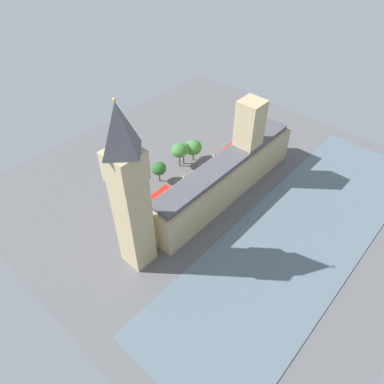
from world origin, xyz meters
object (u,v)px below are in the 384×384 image
(plane_tree_corner, at_px, (179,150))
(street_lamp_slot_11, at_px, (120,198))
(pedestrian_opposite_hall, at_px, (246,153))
(double_decker_bus_near_tower, at_px, (229,151))
(pedestrian_midblock, at_px, (248,152))
(car_black_kerbside, at_px, (188,183))
(plane_tree_far_end, at_px, (159,169))
(pedestrian_leading, at_px, (226,167))
(parliament_building, at_px, (228,172))
(car_dark_green_under_trees, at_px, (204,172))
(clock_tower, at_px, (129,191))
(plane_tree_trailing, at_px, (183,149))
(plane_tree_slot_10, at_px, (193,147))
(double_decker_bus_by_river_gate, at_px, (158,198))

(plane_tree_corner, height_order, street_lamp_slot_11, plane_tree_corner)
(pedestrian_opposite_hall, distance_m, street_lamp_slot_11, 56.65)
(street_lamp_slot_11, bearing_deg, double_decker_bus_near_tower, -101.36)
(pedestrian_midblock, bearing_deg, car_black_kerbside, 45.50)
(plane_tree_far_end, bearing_deg, pedestrian_leading, -122.51)
(parliament_building, distance_m, car_dark_green_under_trees, 15.01)
(double_decker_bus_near_tower, xyz_separation_m, pedestrian_midblock, (-4.92, -7.17, -1.95))
(clock_tower, distance_m, plane_tree_trailing, 52.60)
(car_dark_green_under_trees, relative_size, plane_tree_far_end, 0.53)
(parliament_building, distance_m, pedestrian_opposite_hall, 25.29)
(car_black_kerbside, relative_size, pedestrian_leading, 2.70)
(car_dark_green_under_trees, xyz_separation_m, plane_tree_slot_10, (8.97, -3.51, 5.31))
(clock_tower, bearing_deg, car_black_kerbside, -71.69)
(plane_tree_far_end, xyz_separation_m, plane_tree_slot_10, (-0.74, -18.25, 0.18))
(parliament_building, distance_m, pedestrian_midblock, 26.46)
(pedestrian_leading, distance_m, plane_tree_slot_10, 15.20)
(car_black_kerbside, relative_size, plane_tree_trailing, 0.49)
(car_dark_green_under_trees, bearing_deg, double_decker_bus_near_tower, 88.41)
(double_decker_bus_near_tower, relative_size, street_lamp_slot_11, 1.65)
(plane_tree_trailing, distance_m, street_lamp_slot_11, 33.22)
(pedestrian_midblock, bearing_deg, plane_tree_slot_10, 17.51)
(pedestrian_leading, relative_size, plane_tree_slot_10, 0.19)
(pedestrian_opposite_hall, bearing_deg, clock_tower, -7.12)
(plane_tree_slot_10, bearing_deg, double_decker_bus_by_river_gate, 105.71)
(car_dark_green_under_trees, relative_size, plane_tree_corner, 0.43)
(clock_tower, xyz_separation_m, double_decker_bus_near_tower, (11.09, -58.92, -25.11))
(clock_tower, xyz_separation_m, street_lamp_slot_11, (20.89, -10.14, -23.25))
(double_decker_bus_by_river_gate, height_order, plane_tree_corner, plane_tree_corner)
(car_black_kerbside, bearing_deg, pedestrian_opposite_hall, -100.64)
(plane_tree_trailing, distance_m, plane_tree_slot_10, 4.57)
(pedestrian_leading, height_order, pedestrian_midblock, pedestrian_leading)
(plane_tree_corner, bearing_deg, car_black_kerbside, 147.98)
(car_black_kerbside, relative_size, pedestrian_midblock, 3.04)
(car_black_kerbside, xyz_separation_m, plane_tree_corner, (10.33, -6.46, 6.69))
(parliament_building, relative_size, car_dark_green_under_trees, 15.09)
(pedestrian_leading, xyz_separation_m, plane_tree_trailing, (14.88, 8.46, 6.39))
(plane_tree_trailing, bearing_deg, pedestrian_leading, -150.37)
(plane_tree_far_end, bearing_deg, car_black_kerbside, -151.22)
(double_decker_bus_near_tower, distance_m, double_decker_bus_by_river_gate, 38.39)
(double_decker_bus_near_tower, bearing_deg, pedestrian_opposite_hall, 46.30)
(parliament_building, xyz_separation_m, double_decker_bus_near_tower, (12.24, -16.92, -6.17))
(plane_tree_corner, bearing_deg, street_lamp_slot_11, 91.64)
(plane_tree_far_end, relative_size, street_lamp_slot_11, 1.30)
(car_dark_green_under_trees, distance_m, car_black_kerbside, 9.41)
(parliament_building, distance_m, plane_tree_trailing, 22.97)
(plane_tree_corner, bearing_deg, double_decker_bus_near_tower, -120.90)
(parliament_building, relative_size, pedestrian_leading, 39.25)
(pedestrian_opposite_hall, height_order, plane_tree_far_end, plane_tree_far_end)
(plane_tree_trailing, bearing_deg, pedestrian_opposite_hall, -125.54)
(pedestrian_midblock, height_order, plane_tree_corner, plane_tree_corner)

